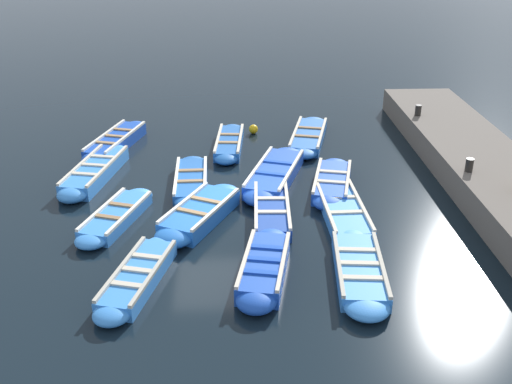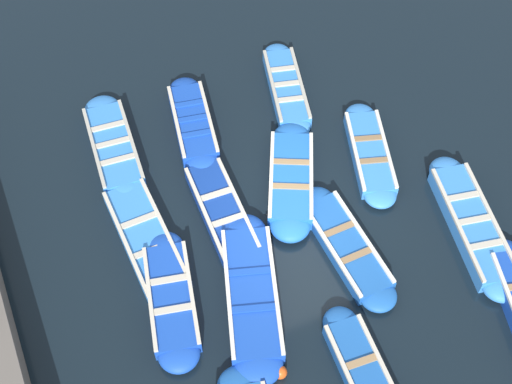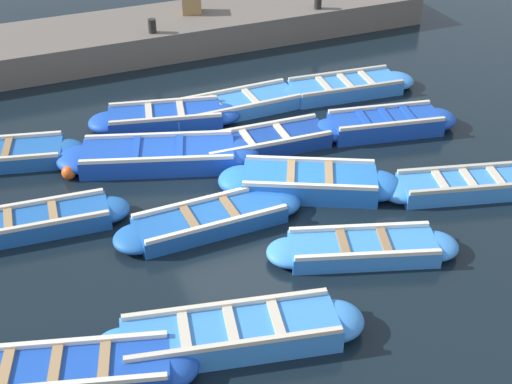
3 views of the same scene
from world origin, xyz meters
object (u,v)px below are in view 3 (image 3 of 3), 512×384
object	(u,v)px
boat_near_quay	(165,118)
wooden_crate	(192,3)
boat_stern_in	(234,106)
bollard_mid_north	(152,26)
boat_alongside	(231,335)
boat_mid_row	(309,183)
buoy_yellow_far	(69,173)
boat_inner_gap	(265,142)
boat_bow_out	(210,220)
boat_broadside	(467,186)
boat_outer_left	(385,124)
boat_far_corner	(58,375)
boat_centre	(158,156)
bollard_mid_south	(318,2)
boat_tucked	(345,87)
boat_drifting	(363,249)
boat_outer_right	(32,223)

from	to	relation	value
boat_near_quay	wooden_crate	distance (m)	4.96
boat_stern_in	boat_near_quay	bearing A→B (deg)	-89.57
bollard_mid_north	boat_alongside	bearing A→B (deg)	-9.77
boat_mid_row	buoy_yellow_far	bearing A→B (deg)	-118.14
boat_inner_gap	boat_bow_out	world-z (taller)	boat_inner_gap
boat_stern_in	boat_bow_out	bearing A→B (deg)	-26.40
boat_near_quay	boat_broadside	bearing A→B (deg)	43.18
boat_outer_left	bollard_mid_north	distance (m)	6.53
boat_alongside	wooden_crate	size ratio (longest dim) A/B	7.84
boat_alongside	boat_far_corner	xyz separation A→B (m)	(-0.18, -2.34, 0.00)
boat_centre	bollard_mid_south	size ratio (longest dim) A/B	11.51
boat_broadside	boat_centre	distance (m)	5.87
boat_near_quay	boat_outer_left	bearing A→B (deg)	63.59
boat_broadside	bollard_mid_north	distance (m)	8.89
wooden_crate	boat_tucked	bearing A→B (deg)	26.04
boat_bow_out	boat_mid_row	xyz separation A→B (m)	(-0.33, 2.06, 0.05)
boat_outer_left	boat_mid_row	world-z (taller)	boat_mid_row
boat_centre	boat_tucked	xyz separation A→B (m)	(-1.41, 4.89, -0.03)
boat_centre	boat_drifting	distance (m)	4.63
boat_alongside	boat_drifting	bearing A→B (deg)	111.02
boat_stern_in	boat_mid_row	size ratio (longest dim) A/B	1.12
boat_outer_right	buoy_yellow_far	size ratio (longest dim) A/B	12.45
boat_inner_gap	boat_near_quay	bearing A→B (deg)	-138.08
boat_outer_right	boat_outer_left	xyz separation A→B (m)	(-0.71, 7.36, 0.03)
boat_drifting	bollard_mid_north	distance (m)	9.05
boat_drifting	bollard_mid_south	bearing A→B (deg)	157.90
boat_tucked	boat_near_quay	xyz separation A→B (m)	(-0.11, -4.31, 0.02)
boat_centre	buoy_yellow_far	bearing A→B (deg)	-95.30
boat_mid_row	boat_bow_out	bearing A→B (deg)	-80.78
boat_outer_left	boat_drifting	distance (m)	4.28
boat_centre	boat_mid_row	size ratio (longest dim) A/B	1.18
boat_stern_in	buoy_yellow_far	xyz separation A→B (m)	(1.38, -3.88, -0.01)
boat_inner_gap	boat_alongside	world-z (taller)	boat_alongside
boat_inner_gap	boat_broadside	xyz separation A→B (m)	(2.91, 2.80, 0.00)
boat_outer_left	wooden_crate	distance (m)	6.88
boat_outer_right	boat_bow_out	distance (m)	3.02
boat_far_corner	bollard_mid_north	world-z (taller)	bollard_mid_north
boat_drifting	boat_bow_out	bearing A→B (deg)	-130.10
boat_inner_gap	boat_outer_left	world-z (taller)	boat_outer_left
bollard_mid_north	bollard_mid_south	size ratio (longest dim) A/B	1.00
boat_alongside	boat_drifting	size ratio (longest dim) A/B	1.21
boat_drifting	boat_tucked	xyz separation A→B (m)	(-5.44, 2.62, 0.01)
boat_near_quay	buoy_yellow_far	distance (m)	2.68
boat_stern_in	boat_outer_right	bearing A→B (deg)	-59.46
boat_drifting	bollard_mid_north	bearing A→B (deg)	-173.88
boat_alongside	bollard_mid_north	bearing A→B (deg)	170.23
boat_outer_right	boat_tucked	size ratio (longest dim) A/B	0.96
boat_stern_in	bollard_mid_north	bearing A→B (deg)	-165.89
boat_mid_row	bollard_mid_south	distance (m)	7.84
boat_broadside	boat_alongside	distance (m)	5.70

